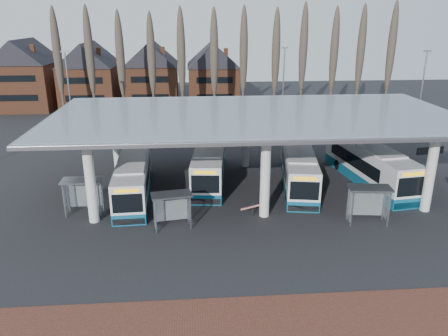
{
  "coord_description": "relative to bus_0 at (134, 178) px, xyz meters",
  "views": [
    {
      "loc": [
        -5.04,
        -25.76,
        13.61
      ],
      "look_at": [
        -2.55,
        7.0,
        2.13
      ],
      "focal_mm": 35.0,
      "sensor_mm": 36.0,
      "label": 1
    }
  ],
  "objects": [
    {
      "name": "info_sign_1",
      "position": [
        24.02,
        -0.27,
        1.55
      ],
      "size": [
        2.38,
        0.47,
        3.56
      ],
      "rotation": [
        0.0,
        0.0,
        0.14
      ],
      "color": "black",
      "rests_on": "ground"
    },
    {
      "name": "barrier",
      "position": [
        8.95,
        -4.85,
        -0.61
      ],
      "size": [
        1.97,
        1.02,
        1.06
      ],
      "rotation": [
        0.0,
        0.0,
        0.44
      ],
      "color": "black",
      "rests_on": "ground"
    },
    {
      "name": "shelter_1",
      "position": [
        3.24,
        -5.85,
        0.37
      ],
      "size": [
        2.85,
        1.76,
        2.48
      ],
      "rotation": [
        0.0,
        0.0,
        0.17
      ],
      "color": "gray",
      "rests_on": "ground"
    },
    {
      "name": "poplar_row",
      "position": [
        9.75,
        25.92,
        7.34
      ],
      "size": [
        45.1,
        1.1,
        14.5
      ],
      "color": "#473D33",
      "rests_on": "ground"
    },
    {
      "name": "bus_1",
      "position": [
        6.18,
        3.16,
        0.05
      ],
      "size": [
        3.54,
        11.5,
        3.14
      ],
      "rotation": [
        0.0,
        0.0,
        -0.1
      ],
      "color": "silver",
      "rests_on": "ground"
    },
    {
      "name": "lamp_post_a",
      "position": [
        -8.25,
        14.92,
        3.9
      ],
      "size": [
        0.8,
        0.16,
        10.17
      ],
      "color": "slate",
      "rests_on": "ground"
    },
    {
      "name": "shelter_0",
      "position": [
        -3.19,
        -3.09,
        0.48
      ],
      "size": [
        2.86,
        1.47,
        2.63
      ],
      "rotation": [
        0.0,
        0.0,
        0.02
      ],
      "color": "gray",
      "rests_on": "ground"
    },
    {
      "name": "bus_0",
      "position": [
        0.0,
        0.0,
        0.0
      ],
      "size": [
        2.86,
        11.05,
        3.04
      ],
      "rotation": [
        0.0,
        0.0,
        0.05
      ],
      "color": "silver",
      "rests_on": "ground"
    },
    {
      "name": "townhouse_row",
      "position": [
        -6.0,
        36.92,
        4.5
      ],
      "size": [
        36.8,
        10.3,
        12.25
      ],
      "color": "brown",
      "rests_on": "ground"
    },
    {
      "name": "ground",
      "position": [
        9.75,
        -7.08,
        -1.43
      ],
      "size": [
        140.0,
        140.0,
        0.0
      ],
      "primitive_type": "plane",
      "color": "black",
      "rests_on": "ground"
    },
    {
      "name": "bus_3",
      "position": [
        19.8,
        1.54,
        0.12
      ],
      "size": [
        4.06,
        12.12,
        3.3
      ],
      "rotation": [
        0.0,
        0.0,
        0.13
      ],
      "color": "silver",
      "rests_on": "ground"
    },
    {
      "name": "bus_2",
      "position": [
        13.59,
        1.27,
        0.04
      ],
      "size": [
        4.15,
        11.46,
        3.12
      ],
      "rotation": [
        0.0,
        0.0,
        -0.16
      ],
      "color": "silver",
      "rests_on": "ground"
    },
    {
      "name": "lamp_post_c",
      "position": [
        29.75,
        12.92,
        3.9
      ],
      "size": [
        0.8,
        0.16,
        10.17
      ],
      "color": "slate",
      "rests_on": "ground"
    },
    {
      "name": "station_canopy",
      "position": [
        9.75,
        0.92,
        4.25
      ],
      "size": [
        32.0,
        16.0,
        6.34
      ],
      "color": "silver",
      "rests_on": "ground"
    },
    {
      "name": "lamp_post_b",
      "position": [
        15.75,
        18.92,
        3.9
      ],
      "size": [
        0.8,
        0.16,
        10.17
      ],
      "color": "slate",
      "rests_on": "ground"
    },
    {
      "name": "shelter_2",
      "position": [
        16.67,
        -6.14,
        0.5
      ],
      "size": [
        3.0,
        1.74,
        2.66
      ],
      "rotation": [
        0.0,
        0.0,
        -0.11
      ],
      "color": "gray",
      "rests_on": "ground"
    }
  ]
}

